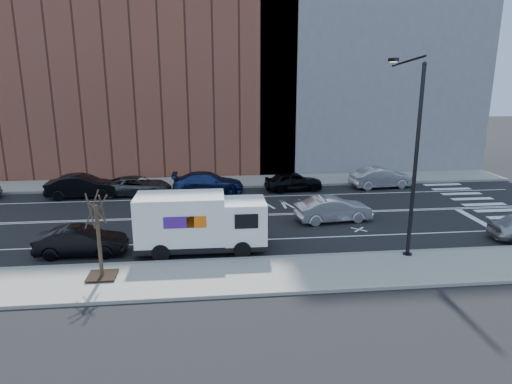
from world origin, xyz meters
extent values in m
plane|color=black|center=(0.00, 0.00, 0.00)|extent=(120.00, 120.00, 0.00)
cube|color=gray|center=(0.00, -8.80, 0.07)|extent=(44.00, 3.60, 0.15)
cube|color=gray|center=(0.00, 8.80, 0.07)|extent=(44.00, 3.60, 0.15)
cube|color=gray|center=(0.00, -7.00, 0.08)|extent=(44.00, 0.25, 0.17)
cube|color=gray|center=(0.00, 7.00, 0.08)|extent=(44.00, 0.25, 0.17)
cube|color=brown|center=(-8.00, 15.60, 11.00)|extent=(26.00, 10.00, 22.00)
cube|color=slate|center=(12.00, 15.60, 13.00)|extent=(20.00, 10.00, 26.00)
cylinder|color=black|center=(7.00, -7.40, 4.50)|extent=(0.18, 0.18, 9.00)
cylinder|color=black|center=(7.00, -7.40, 0.10)|extent=(0.44, 0.44, 0.20)
sphere|color=black|center=(7.00, -7.40, 8.95)|extent=(0.20, 0.20, 0.20)
cylinder|color=black|center=(7.00, -5.70, 9.10)|extent=(0.11, 3.49, 0.48)
cube|color=black|center=(7.00, -4.00, 9.20)|extent=(0.25, 0.80, 0.18)
cube|color=#FFF2CC|center=(7.00, -4.00, 9.10)|extent=(0.18, 0.55, 0.03)
cube|color=black|center=(-7.00, -8.40, 0.23)|extent=(1.20, 1.20, 0.04)
cylinder|color=#382B1E|center=(-7.00, -8.40, 1.75)|extent=(0.16, 0.16, 3.20)
cylinder|color=#382B1E|center=(-6.75, -8.40, 3.15)|extent=(0.06, 0.80, 1.44)
cylinder|color=#382B1E|center=(-6.92, -8.16, 3.15)|extent=(0.81, 0.31, 1.19)
cylinder|color=#382B1E|center=(-7.20, -8.25, 3.15)|extent=(0.58, 0.76, 1.50)
cylinder|color=#382B1E|center=(-7.20, -8.55, 3.15)|extent=(0.47, 0.61, 1.37)
cylinder|color=#382B1E|center=(-6.92, -8.64, 3.15)|extent=(0.72, 0.29, 1.13)
cube|color=black|center=(-2.88, -5.60, 0.45)|extent=(6.27, 2.20, 0.30)
cube|color=white|center=(-0.66, -5.63, 1.56)|extent=(2.04, 2.19, 2.01)
cube|color=black|center=(0.36, -5.64, 1.86)|extent=(0.09, 1.86, 0.96)
cube|color=black|center=(-0.68, -6.73, 1.86)|extent=(1.11, 0.06, 0.70)
cube|color=black|center=(-0.65, -4.53, 1.86)|extent=(1.11, 0.06, 0.70)
cube|color=black|center=(0.32, -5.64, 0.55)|extent=(0.18, 2.01, 0.35)
cube|color=white|center=(-3.78, -5.59, 1.76)|extent=(4.26, 2.27, 2.31)
cube|color=#47198C|center=(-3.80, -6.71, 1.91)|extent=(1.41, 0.04, 0.55)
cube|color=orange|center=(-2.99, -6.73, 1.91)|extent=(0.91, 0.03, 0.55)
cube|color=#47198C|center=(-3.77, -4.46, 1.91)|extent=(1.41, 0.04, 0.55)
cube|color=orange|center=(-2.96, -4.47, 1.91)|extent=(0.91, 0.03, 0.55)
cylinder|color=black|center=(-0.88, -6.63, 0.42)|extent=(0.85, 0.29, 0.85)
cylinder|color=black|center=(-0.85, -4.62, 0.42)|extent=(0.85, 0.29, 0.85)
cylinder|color=black|center=(-4.70, -6.58, 0.42)|extent=(0.85, 0.29, 0.85)
cylinder|color=black|center=(-4.67, -4.57, 0.42)|extent=(0.85, 0.29, 0.85)
imported|color=black|center=(-11.20, 5.49, 0.81)|extent=(4.99, 1.87, 1.63)
imported|color=#424448|center=(-7.47, 5.73, 0.67)|extent=(4.99, 2.58, 1.35)
imported|color=navy|center=(-2.40, 5.93, 0.75)|extent=(5.18, 2.12, 1.50)
imported|color=black|center=(3.94, 5.74, 0.73)|extent=(4.41, 2.09, 1.46)
imported|color=#B4B4B9|center=(10.81, 5.93, 0.78)|extent=(4.87, 2.16, 1.56)
imported|color=silver|center=(4.94, -1.66, 0.74)|extent=(4.64, 2.07, 1.48)
imported|color=black|center=(-8.57, -5.41, 0.70)|extent=(4.26, 1.52, 1.40)
camera|label=1|loc=(-2.42, -26.85, 8.60)|focal=32.00mm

